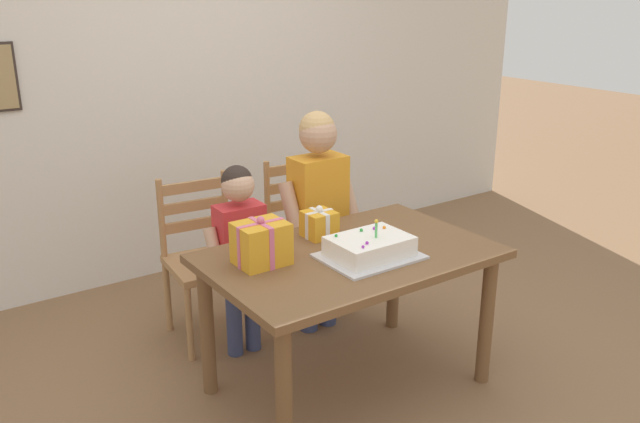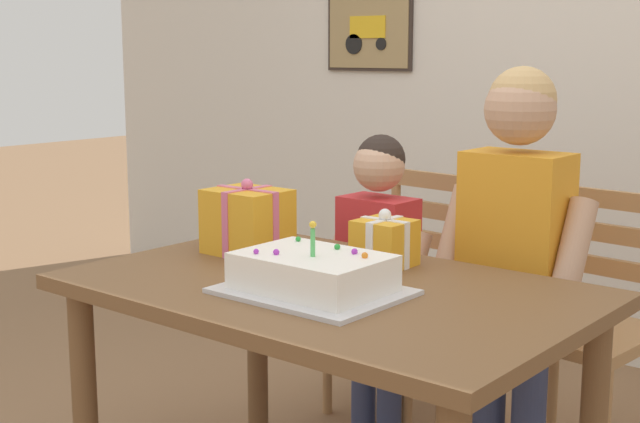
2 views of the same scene
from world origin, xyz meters
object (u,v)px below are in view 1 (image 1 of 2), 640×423
Objects in this scene: gift_box_beside_cake at (261,243)px; gift_box_red_large at (319,224)px; child_younger at (240,243)px; birthday_cake at (370,248)px; chair_left at (205,259)px; dining_table at (350,272)px; chair_right at (306,234)px; child_older at (318,201)px.

gift_box_red_large is at bearing 17.90° from gift_box_beside_cake.
gift_box_red_large is 0.16× the size of child_younger.
birthday_cake is at bearing -27.05° from gift_box_beside_cake.
chair_left is at bearing 103.16° from child_younger.
gift_box_red_large reaches higher than dining_table.
dining_table is 8.10× the size of gift_box_red_large.
child_older is (-0.11, -0.30, 0.31)m from chair_right.
child_older is at bearing 74.36° from birthday_cake.
dining_table is 5.78× the size of gift_box_beside_cake.
chair_right reaches higher than gift_box_red_large.
chair_left is (-0.34, 0.89, -0.16)m from dining_table.
chair_left is (0.07, 0.77, -0.36)m from gift_box_beside_cake.
gift_box_red_large is at bearing -62.21° from chair_left.
child_younger is at bearing -76.84° from chair_left.
gift_box_beside_cake reaches higher than chair_right.
chair_right is 0.70m from child_younger.
gift_box_beside_cake is 0.18× the size of child_older.
dining_table is at bearing 108.44° from birthday_cake.
chair_left is (-0.37, 0.99, -0.31)m from birthday_cake.
birthday_cake is 0.36m from gift_box_red_large.
gift_box_red_large is 0.79m from chair_left.
chair_right is at bearing 45.60° from gift_box_beside_cake.
child_older reaches higher than chair_left.
birthday_cake is 0.77m from child_younger.
child_older reaches higher than birthday_cake.
gift_box_red_large is (-0.04, 0.36, 0.02)m from birthday_cake.
chair_right is at bearing 25.82° from child_younger.
child_younger is (-0.27, 0.60, 0.02)m from dining_table.
dining_table is 0.47m from gift_box_beside_cake.
dining_table is 0.30m from gift_box_red_large.
birthday_cake is at bearing -71.56° from dining_table.
chair_right is at bearing 68.88° from dining_table.
chair_left is at bearing 152.38° from child_older.
birthday_cake is at bearing -107.31° from chair_right.
dining_table is 1.05× the size of child_older.
birthday_cake is 1.89× the size of gift_box_beside_cake.
birthday_cake is at bearing -69.54° from chair_left.
child_older is at bearing -27.62° from chair_left.
dining_table is 1.46× the size of chair_right.
child_older is at bearing 55.86° from gift_box_red_large.
child_younger reaches higher than gift_box_red_large.
gift_box_beside_cake is at bearing -95.33° from chair_left.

